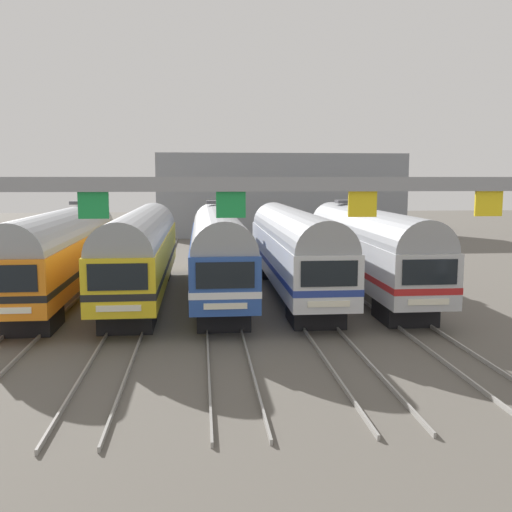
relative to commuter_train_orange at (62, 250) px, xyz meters
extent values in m
plane|color=#5B564F|center=(8.20, 0.00, -2.69)|extent=(160.00, 160.00, 0.00)
cube|color=gray|center=(-0.72, 17.00, -2.61)|extent=(0.07, 70.00, 0.15)
cube|color=gray|center=(0.72, 17.00, -2.61)|extent=(0.07, 70.00, 0.15)
cube|color=gray|center=(3.38, 17.00, -2.61)|extent=(0.07, 70.00, 0.15)
cube|color=gray|center=(4.82, 17.00, -2.61)|extent=(0.07, 70.00, 0.15)
cube|color=gray|center=(7.49, 17.00, -2.61)|extent=(0.07, 70.00, 0.15)
cube|color=gray|center=(8.92, 17.00, -2.61)|extent=(0.07, 70.00, 0.15)
cube|color=gray|center=(11.59, 17.00, -2.61)|extent=(0.07, 70.00, 0.15)
cube|color=gray|center=(13.02, 17.00, -2.61)|extent=(0.07, 70.00, 0.15)
cube|color=gray|center=(15.69, 17.00, -2.61)|extent=(0.07, 70.00, 0.15)
cube|color=gray|center=(17.13, 17.00, -2.61)|extent=(0.07, 70.00, 0.15)
cube|color=orange|center=(0.00, 0.00, -0.46)|extent=(2.85, 18.00, 2.35)
cube|color=black|center=(0.00, 0.00, -0.82)|extent=(2.88, 18.02, 0.28)
cylinder|color=gray|center=(0.00, 0.00, 0.71)|extent=(2.74, 17.64, 2.74)
cube|color=black|center=(0.00, -9.02, 0.01)|extent=(2.28, 0.06, 1.03)
cube|color=silver|center=(0.00, -9.02, -1.21)|extent=(1.71, 0.05, 0.24)
cube|color=black|center=(0.00, -6.30, -2.16)|extent=(2.28, 2.60, 1.05)
cube|color=black|center=(0.00, 6.30, -2.16)|extent=(2.28, 2.60, 1.05)
cube|color=#4C4C51|center=(0.00, 5.04, 2.26)|extent=(1.10, 1.10, 0.20)
cube|color=gold|center=(4.10, 0.00, -0.46)|extent=(2.85, 18.00, 2.35)
cube|color=black|center=(4.10, 0.00, -0.82)|extent=(2.88, 18.02, 0.28)
cylinder|color=gray|center=(4.10, 0.00, 0.71)|extent=(2.74, 17.64, 2.74)
cube|color=black|center=(4.10, -9.02, 0.01)|extent=(2.28, 0.06, 1.03)
cube|color=silver|center=(4.10, -9.02, -1.21)|extent=(1.71, 0.05, 0.24)
cube|color=black|center=(4.10, -6.30, -2.16)|extent=(2.28, 2.60, 1.05)
cube|color=black|center=(4.10, 6.30, -2.16)|extent=(2.28, 2.60, 1.05)
cube|color=#284C9E|center=(8.20, 0.00, -0.46)|extent=(2.85, 18.00, 2.35)
cube|color=white|center=(8.20, 0.00, -0.82)|extent=(2.88, 18.02, 0.28)
cylinder|color=gray|center=(8.20, 0.00, 0.71)|extent=(2.74, 17.64, 2.74)
cube|color=black|center=(8.20, -9.02, 0.01)|extent=(2.28, 0.06, 1.03)
cube|color=silver|center=(8.20, -9.02, -1.21)|extent=(1.71, 0.05, 0.24)
cube|color=black|center=(8.20, -6.30, -2.16)|extent=(2.28, 2.60, 1.05)
cube|color=black|center=(8.20, 6.30, -2.16)|extent=(2.28, 2.60, 1.05)
cube|color=#4C4C51|center=(8.20, 5.04, 2.26)|extent=(1.10, 1.10, 0.20)
cube|color=silver|center=(12.31, 0.00, -0.46)|extent=(2.85, 18.00, 2.35)
cube|color=navy|center=(12.31, 0.00, -0.82)|extent=(2.88, 18.02, 0.28)
cylinder|color=gray|center=(12.31, 0.00, 0.71)|extent=(2.74, 17.64, 2.74)
cube|color=black|center=(12.31, -9.02, 0.01)|extent=(2.28, 0.06, 1.03)
cube|color=silver|center=(12.31, -9.02, -1.21)|extent=(1.71, 0.05, 0.24)
cube|color=black|center=(12.31, -6.30, -2.16)|extent=(2.28, 2.60, 1.05)
cube|color=black|center=(12.31, 6.30, -2.16)|extent=(2.28, 2.60, 1.05)
cube|color=#B2B5BA|center=(16.41, 0.00, -0.46)|extent=(2.85, 18.00, 2.35)
cube|color=#B21E1E|center=(16.41, 0.00, -0.82)|extent=(2.88, 18.02, 0.28)
cylinder|color=gray|center=(16.41, 0.00, 0.71)|extent=(2.74, 17.64, 2.74)
cube|color=black|center=(16.41, -9.02, 0.01)|extent=(2.28, 0.06, 1.03)
cube|color=silver|center=(16.41, -9.02, -1.21)|extent=(1.71, 0.05, 0.24)
cube|color=black|center=(16.41, -6.30, -2.16)|extent=(2.28, 2.60, 1.05)
cube|color=black|center=(16.41, 6.30, -2.16)|extent=(2.28, 2.60, 1.05)
cube|color=#4C4C51|center=(16.41, 5.04, 2.26)|extent=(1.10, 1.10, 0.20)
cube|color=gray|center=(8.20, -13.50, 3.56)|extent=(21.21, 0.32, 0.44)
cube|color=#198C3F|center=(4.10, -13.50, 2.94)|extent=(0.90, 0.08, 0.80)
cube|color=#198C3F|center=(8.20, -13.50, 2.94)|extent=(0.90, 0.08, 0.80)
cube|color=yellow|center=(12.31, -13.50, 2.94)|extent=(0.90, 0.08, 0.80)
cube|color=yellow|center=(16.41, -13.50, 2.94)|extent=(0.90, 0.08, 0.80)
cube|color=gray|center=(16.25, 35.66, 1.84)|extent=(27.25, 10.00, 9.06)
camera|label=1|loc=(7.28, -31.24, 3.76)|focal=40.81mm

